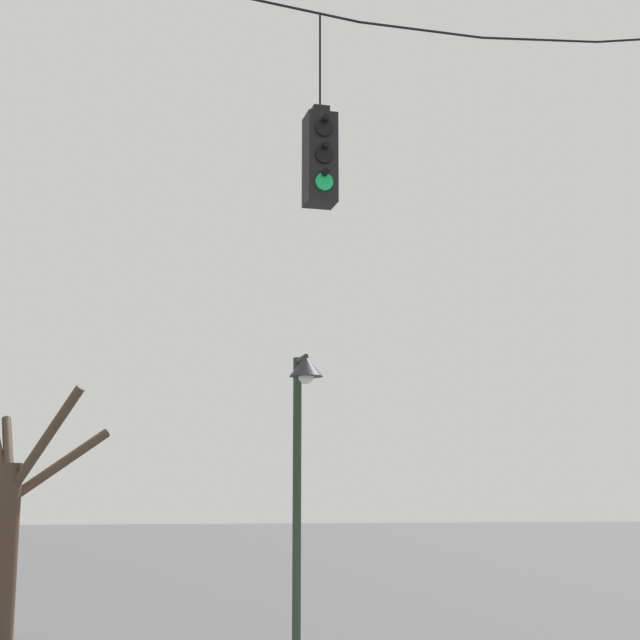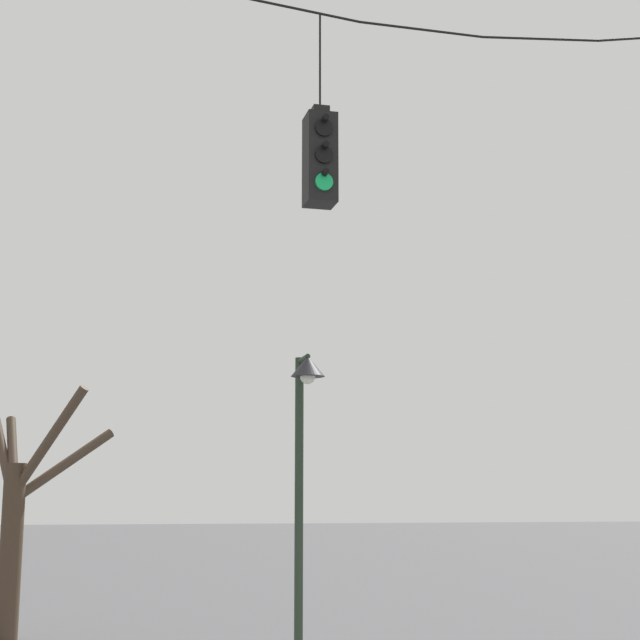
% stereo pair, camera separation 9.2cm
% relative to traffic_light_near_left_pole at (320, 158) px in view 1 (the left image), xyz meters
% --- Properties ---
extents(span_wire, '(10.87, 0.03, 0.87)m').
position_rel_traffic_light_near_left_pole_xyz_m(span_wire, '(1.26, 0.01, 2.00)').
color(span_wire, black).
extents(traffic_light_near_left_pole, '(0.34, 0.46, 2.29)m').
position_rel_traffic_light_near_left_pole_xyz_m(traffic_light_near_left_pole, '(0.00, 0.00, 0.00)').
color(traffic_light_near_left_pole, black).
extents(street_lamp, '(0.46, 0.80, 4.36)m').
position_rel_traffic_light_near_left_pole_xyz_m(street_lamp, '(0.50, 2.94, -2.93)').
color(street_lamp, '#233323').
rests_on(street_lamp, ground_plane).
extents(bare_tree, '(2.30, 2.01, 4.37)m').
position_rel_traffic_light_near_left_pole_xyz_m(bare_tree, '(-3.42, 8.20, -4.07)').
color(bare_tree, '#423326').
rests_on(bare_tree, ground_plane).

